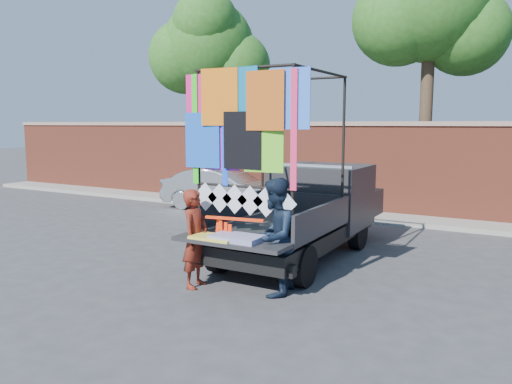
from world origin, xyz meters
The scene contains 10 objects.
ground centered at (0.00, 0.00, 0.00)m, with size 90.00×90.00×0.00m, color #38383A.
brick_wall centered at (0.00, 7.00, 1.33)m, with size 30.00×0.45×2.61m.
curb centered at (0.00, 6.30, 0.06)m, with size 30.00×1.20×0.12m, color gray.
tree_left centered at (-6.48, 8.12, 5.12)m, with size 4.20×3.30×7.05m.
tree_mid centered at (1.02, 8.12, 5.70)m, with size 4.20×3.30×7.73m.
pickup_truck centered at (-0.02, 2.35, 0.86)m, with size 2.14×5.38×3.39m.
sedan centered at (-4.21, 5.60, 0.62)m, with size 1.31×3.77×1.24m, color silver.
woman centered at (-0.70, -0.61, 0.77)m, with size 0.56×0.37×1.55m, color maroon.
man centered at (0.55, -0.31, 0.88)m, with size 0.86×0.67×1.76m, color #142032.
streamer_bundle centered at (-0.18, -0.47, 0.93)m, with size 0.94×0.21×0.65m.
Camera 1 is at (3.86, -6.76, 2.55)m, focal length 35.00 mm.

